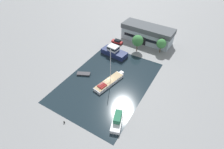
{
  "coord_description": "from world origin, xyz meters",
  "views": [
    {
      "loc": [
        21.87,
        -34.28,
        37.96
      ],
      "look_at": [
        0.0,
        2.62,
        1.0
      ],
      "focal_mm": 28.0,
      "sensor_mm": 36.0,
      "label": 1
    }
  ],
  "objects_px": {
    "warehouse_building": "(147,34)",
    "parked_car": "(117,42)",
    "motor_cruiser": "(114,52)",
    "quay_tree_near_building": "(138,41)",
    "small_dinghy": "(84,74)",
    "sailboat_moored": "(109,82)",
    "cabin_boat": "(118,118)",
    "quay_tree_by_water": "(161,44)"
  },
  "relations": [
    {
      "from": "warehouse_building",
      "to": "parked_car",
      "type": "xyz_separation_m",
      "value": [
        -9.73,
        -8.17,
        -2.55
      ]
    },
    {
      "from": "parked_car",
      "to": "motor_cruiser",
      "type": "bearing_deg",
      "value": -158.38
    },
    {
      "from": "quay_tree_near_building",
      "to": "small_dinghy",
      "type": "height_order",
      "value": "quay_tree_near_building"
    },
    {
      "from": "warehouse_building",
      "to": "sailboat_moored",
      "type": "distance_m",
      "value": 30.79
    },
    {
      "from": "motor_cruiser",
      "to": "cabin_boat",
      "type": "relative_size",
      "value": 1.17
    },
    {
      "from": "quay_tree_by_water",
      "to": "cabin_boat",
      "type": "xyz_separation_m",
      "value": [
        1.13,
        -35.45,
        -3.03
      ]
    },
    {
      "from": "warehouse_building",
      "to": "cabin_boat",
      "type": "bearing_deg",
      "value": -75.08
    },
    {
      "from": "sailboat_moored",
      "to": "cabin_boat",
      "type": "height_order",
      "value": "sailboat_moored"
    },
    {
      "from": "parked_car",
      "to": "motor_cruiser",
      "type": "height_order",
      "value": "motor_cruiser"
    },
    {
      "from": "parked_car",
      "to": "cabin_boat",
      "type": "xyz_separation_m",
      "value": [
        18.78,
        -32.96,
        0.03
      ]
    },
    {
      "from": "sailboat_moored",
      "to": "motor_cruiser",
      "type": "height_order",
      "value": "sailboat_moored"
    },
    {
      "from": "quay_tree_by_water",
      "to": "warehouse_building",
      "type": "bearing_deg",
      "value": 144.36
    },
    {
      "from": "sailboat_moored",
      "to": "quay_tree_near_building",
      "type": "bearing_deg",
      "value": 103.23
    },
    {
      "from": "warehouse_building",
      "to": "motor_cruiser",
      "type": "relative_size",
      "value": 2.08
    },
    {
      "from": "quay_tree_by_water",
      "to": "small_dinghy",
      "type": "bearing_deg",
      "value": -124.03
    },
    {
      "from": "quay_tree_near_building",
      "to": "small_dinghy",
      "type": "relative_size",
      "value": 1.41
    },
    {
      "from": "warehouse_building",
      "to": "motor_cruiser",
      "type": "xyz_separation_m",
      "value": [
        -6.55,
        -16.29,
        -1.99
      ]
    },
    {
      "from": "sailboat_moored",
      "to": "cabin_boat",
      "type": "distance_m",
      "value": 13.77
    },
    {
      "from": "warehouse_building",
      "to": "cabin_boat",
      "type": "xyz_separation_m",
      "value": [
        9.05,
        -41.13,
        -2.52
      ]
    },
    {
      "from": "motor_cruiser",
      "to": "cabin_boat",
      "type": "bearing_deg",
      "value": -141.06
    },
    {
      "from": "warehouse_building",
      "to": "quay_tree_near_building",
      "type": "height_order",
      "value": "warehouse_building"
    },
    {
      "from": "parked_car",
      "to": "cabin_boat",
      "type": "distance_m",
      "value": 37.94
    },
    {
      "from": "parked_car",
      "to": "small_dinghy",
      "type": "height_order",
      "value": "parked_car"
    },
    {
      "from": "sailboat_moored",
      "to": "cabin_boat",
      "type": "bearing_deg",
      "value": -37.34
    },
    {
      "from": "small_dinghy",
      "to": "cabin_boat",
      "type": "xyz_separation_m",
      "value": [
        18.49,
        -9.74,
        0.59
      ]
    },
    {
      "from": "warehouse_building",
      "to": "quay_tree_near_building",
      "type": "relative_size",
      "value": 3.27
    },
    {
      "from": "small_dinghy",
      "to": "quay_tree_by_water",
      "type": "bearing_deg",
      "value": 120.72
    },
    {
      "from": "sailboat_moored",
      "to": "motor_cruiser",
      "type": "bearing_deg",
      "value": 126.91
    },
    {
      "from": "parked_car",
      "to": "motor_cruiser",
      "type": "distance_m",
      "value": 8.74
    },
    {
      "from": "cabin_boat",
      "to": "quay_tree_by_water",
      "type": "bearing_deg",
      "value": 73.66
    },
    {
      "from": "quay_tree_by_water",
      "to": "motor_cruiser",
      "type": "height_order",
      "value": "quay_tree_by_water"
    },
    {
      "from": "quay_tree_near_building",
      "to": "motor_cruiser",
      "type": "xyz_separation_m",
      "value": [
        -6.22,
        -7.17,
        -3.04
      ]
    },
    {
      "from": "motor_cruiser",
      "to": "cabin_boat",
      "type": "distance_m",
      "value": 29.34
    },
    {
      "from": "cabin_boat",
      "to": "motor_cruiser",
      "type": "bearing_deg",
      "value": 103.96
    },
    {
      "from": "quay_tree_near_building",
      "to": "cabin_boat",
      "type": "xyz_separation_m",
      "value": [
        9.37,
        -32.01,
        -3.57
      ]
    },
    {
      "from": "warehouse_building",
      "to": "small_dinghy",
      "type": "distance_m",
      "value": 32.93
    },
    {
      "from": "warehouse_building",
      "to": "quay_tree_near_building",
      "type": "bearing_deg",
      "value": -89.51
    },
    {
      "from": "sailboat_moored",
      "to": "parked_car",
      "type": "bearing_deg",
      "value": 125.72
    },
    {
      "from": "quay_tree_near_building",
      "to": "small_dinghy",
      "type": "bearing_deg",
      "value": -112.26
    },
    {
      "from": "sailboat_moored",
      "to": "small_dinghy",
      "type": "height_order",
      "value": "sailboat_moored"
    },
    {
      "from": "parked_car",
      "to": "sailboat_moored",
      "type": "bearing_deg",
      "value": -156.21
    },
    {
      "from": "sailboat_moored",
      "to": "small_dinghy",
      "type": "bearing_deg",
      "value": -163.54
    }
  ]
}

